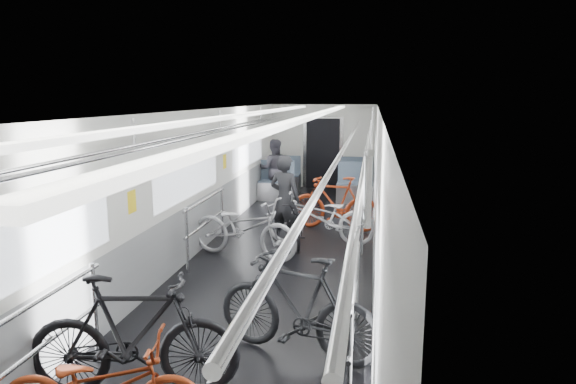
% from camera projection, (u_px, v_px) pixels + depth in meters
% --- Properties ---
extents(car_shell, '(3.02, 14.01, 2.41)m').
position_uv_depth(car_shell, '(296.00, 176.00, 9.73)').
color(car_shell, black).
rests_on(car_shell, ground).
extents(bike_left_mid, '(1.92, 0.83, 1.12)m').
position_uv_depth(bike_left_mid, '(134.00, 335.00, 4.48)').
color(bike_left_mid, black).
rests_on(bike_left_mid, floor).
extents(bike_left_far, '(2.02, 1.16, 1.01)m').
position_uv_depth(bike_left_far, '(244.00, 228.00, 8.40)').
color(bike_left_far, '#9FA0A4').
rests_on(bike_left_far, floor).
extents(bike_right_near, '(1.87, 1.03, 1.08)m').
position_uv_depth(bike_right_near, '(297.00, 306.00, 5.16)').
color(bike_right_near, black).
rests_on(bike_right_near, floor).
extents(bike_right_mid, '(1.93, 0.71, 1.01)m').
position_uv_depth(bike_right_mid, '(321.00, 217.00, 9.11)').
color(bike_right_mid, silver).
rests_on(bike_right_mid, floor).
extents(bike_right_far, '(1.86, 0.84, 1.08)m').
position_uv_depth(bike_right_far, '(335.00, 203.00, 10.13)').
color(bike_right_far, '#A73314').
rests_on(bike_right_far, floor).
extents(bike_aisle, '(0.83, 1.64, 0.82)m').
position_uv_depth(bike_aisle, '(297.00, 222.00, 9.16)').
color(bike_aisle, black).
rests_on(bike_aisle, floor).
extents(person_standing, '(0.68, 0.56, 1.61)m').
position_uv_depth(person_standing, '(285.00, 199.00, 9.22)').
color(person_standing, black).
rests_on(person_standing, floor).
extents(person_seated, '(0.82, 0.68, 1.54)m').
position_uv_depth(person_seated, '(274.00, 169.00, 13.28)').
color(person_seated, '#323038').
rests_on(person_seated, floor).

